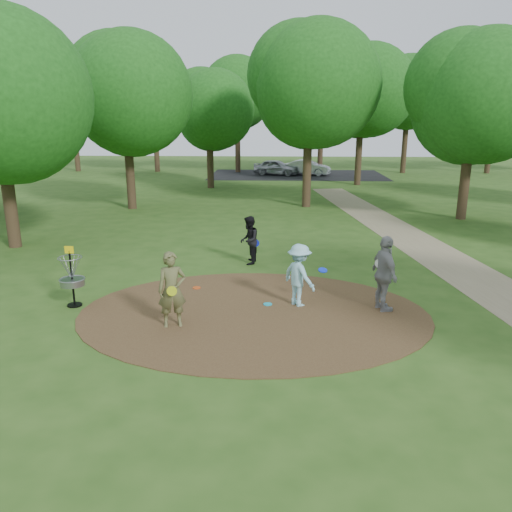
{
  "coord_description": "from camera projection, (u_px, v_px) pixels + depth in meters",
  "views": [
    {
      "loc": [
        0.58,
        -11.15,
        4.55
      ],
      "look_at": [
        0.0,
        1.2,
        1.1
      ],
      "focal_mm": 35.0,
      "sensor_mm": 36.0,
      "label": 1
    }
  ],
  "objects": [
    {
      "name": "car_left",
      "position": [
        276.0,
        167.0,
        40.4
      ],
      "size": [
        3.96,
        2.51,
        1.26
      ],
      "primitive_type": "imported",
      "rotation": [
        0.0,
        0.0,
        1.27
      ],
      "color": "#9A9DA1",
      "rests_on": "ground"
    },
    {
      "name": "player_throwing_with_disc",
      "position": [
        299.0,
        275.0,
        12.29
      ],
      "size": [
        1.26,
        1.16,
        1.58
      ],
      "color": "#97D5E1",
      "rests_on": "ground"
    },
    {
      "name": "disc_ground_cyan",
      "position": [
        268.0,
        304.0,
        12.49
      ],
      "size": [
        0.22,
        0.22,
        0.02
      ],
      "primitive_type": "cylinder",
      "color": "#18AAC6",
      "rests_on": "dirt_clearing"
    },
    {
      "name": "tree_ring",
      "position": [
        320.0,
        96.0,
        18.55
      ],
      "size": [
        37.3,
        45.91,
        9.09
      ],
      "color": "#332316",
      "rests_on": "ground"
    },
    {
      "name": "dirt_clearing",
      "position": [
        254.0,
        313.0,
        11.98
      ],
      "size": [
        8.4,
        8.4,
        0.02
      ],
      "primitive_type": "cylinder",
      "color": "#47301C",
      "rests_on": "ground"
    },
    {
      "name": "player_walking_with_disc",
      "position": [
        249.0,
        240.0,
        15.85
      ],
      "size": [
        0.66,
        0.8,
        1.55
      ],
      "color": "black",
      "rests_on": "ground"
    },
    {
      "name": "car_right",
      "position": [
        307.0,
        168.0,
        40.36
      ],
      "size": [
        3.94,
        2.27,
        1.23
      ],
      "primitive_type": "imported",
      "rotation": [
        0.0,
        0.0,
        1.29
      ],
      "color": "#B6B7BE",
      "rests_on": "ground"
    },
    {
      "name": "player_waiting_with_disc",
      "position": [
        384.0,
        274.0,
        11.92
      ],
      "size": [
        0.74,
        1.17,
        1.86
      ],
      "color": "gray",
      "rests_on": "ground"
    },
    {
      "name": "player_observer_with_disc",
      "position": [
        172.0,
        290.0,
        11.02
      ],
      "size": [
        0.72,
        0.57,
        1.73
      ],
      "color": "brown",
      "rests_on": "ground"
    },
    {
      "name": "disc_golf_basket",
      "position": [
        71.0,
        272.0,
        12.24
      ],
      "size": [
        0.63,
        0.63,
        1.54
      ],
      "color": "black",
      "rests_on": "ground"
    },
    {
      "name": "footpath",
      "position": [
        495.0,
        290.0,
        13.61
      ],
      "size": [
        7.55,
        39.89,
        0.01
      ],
      "primitive_type": "cube",
      "rotation": [
        0.0,
        0.0,
        0.14
      ],
      "color": "#8C7A5B",
      "rests_on": "ground"
    },
    {
      "name": "parking_lot",
      "position": [
        297.0,
        175.0,
        40.75
      ],
      "size": [
        14.0,
        8.0,
        0.01
      ],
      "primitive_type": "cube",
      "color": "black",
      "rests_on": "ground"
    },
    {
      "name": "disc_ground_red",
      "position": [
        197.0,
        288.0,
        13.7
      ],
      "size": [
        0.22,
        0.22,
        0.02
      ],
      "primitive_type": "cylinder",
      "color": "#D54715",
      "rests_on": "dirt_clearing"
    },
    {
      "name": "ground",
      "position": [
        254.0,
        313.0,
        11.98
      ],
      "size": [
        100.0,
        100.0,
        0.0
      ],
      "primitive_type": "plane",
      "color": "#2D5119",
      "rests_on": "ground"
    }
  ]
}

